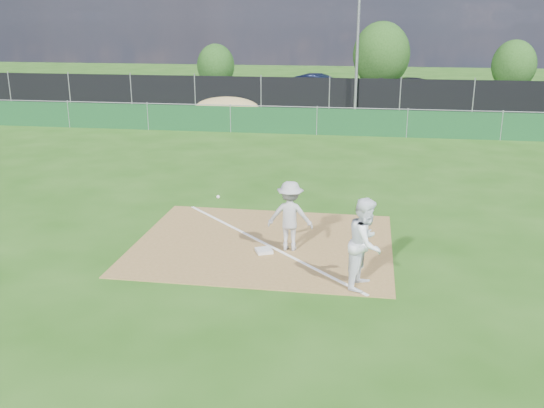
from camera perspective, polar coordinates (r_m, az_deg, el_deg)
The scene contains 17 objects.
ground at distance 22.93m, azimuth 3.09°, elevation 4.23°, with size 90.00×90.00×0.00m, color #1E4B10.
infield_dirt at distance 14.38m, azimuth -0.80°, elevation -3.73°, with size 6.00×5.00×0.02m, color olive.
foul_line at distance 14.37m, azimuth -0.80°, elevation -3.68°, with size 0.08×7.00×0.01m, color white.
green_fence at distance 27.70m, azimuth 4.24°, elevation 7.74°, with size 44.00×0.05×1.20m, color #103C1B.
dirt_mound at distance 31.91m, azimuth -4.27°, elevation 8.97°, with size 3.38×2.60×1.17m, color #A1894E.
black_fence at distance 35.55m, azimuth 5.42°, elevation 10.30°, with size 46.00×0.04×1.80m, color black.
parking_lot at distance 40.61m, azimuth 5.88°, elevation 9.88°, with size 46.00×9.00×0.01m, color black.
light_pole at distance 34.95m, azimuth 8.08°, elevation 15.20°, with size 0.16×0.16×8.00m, color slate.
first_base at distance 13.82m, azimuth -0.76°, elevation -4.41°, with size 0.35×0.35×0.07m, color silver.
play_at_first at distance 13.74m, azimuth 1.71°, elevation -1.13°, with size 2.27×0.60×1.61m.
runner at distance 12.00m, azimuth 8.79°, elevation -3.66°, with size 0.89×0.69×1.83m, color white.
car_left at distance 40.11m, azimuth -1.83°, elevation 10.89°, with size 1.66×4.12×1.40m, color #A2A3A9.
car_mid at distance 39.66m, azimuth 4.47°, elevation 10.92°, with size 1.70×4.88×1.61m, color black.
car_right at distance 40.68m, azimuth 13.57°, elevation 10.51°, with size 1.96×4.81×1.40m, color black.
tree_left at distance 45.92m, azimuth -5.31°, elevation 12.84°, with size 2.74×2.74×3.26m.
tree_mid at distance 45.76m, azimuth 10.26°, elevation 13.66°, with size 4.09×4.09×4.85m.
tree_right at distance 46.96m, azimuth 21.81°, elevation 12.04°, with size 3.05×3.05×3.62m.
Camera 1 is at (2.34, -12.22, 5.16)m, focal length 40.00 mm.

